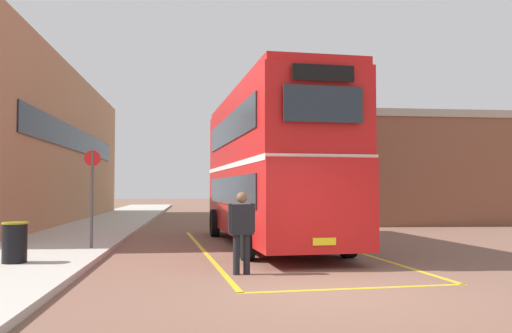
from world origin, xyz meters
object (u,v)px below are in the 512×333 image
(bus_stop_sign, at_px, (92,189))
(double_decker_bus, at_px, (269,165))
(pedestrian_boarding, at_px, (242,227))
(litter_bin, at_px, (15,242))
(single_deck_bus, at_px, (275,190))

(bus_stop_sign, bearing_deg, double_decker_bus, 15.45)
(pedestrian_boarding, relative_size, litter_bin, 1.90)
(pedestrian_boarding, distance_m, litter_bin, 5.06)
(pedestrian_boarding, height_order, bus_stop_sign, bus_stop_sign)
(double_decker_bus, height_order, single_deck_bus, double_decker_bus)
(double_decker_bus, relative_size, litter_bin, 12.15)
(single_deck_bus, relative_size, litter_bin, 9.36)
(pedestrian_boarding, height_order, litter_bin, pedestrian_boarding)
(double_decker_bus, relative_size, single_deck_bus, 1.30)
(pedestrian_boarding, relative_size, bus_stop_sign, 0.63)
(double_decker_bus, bearing_deg, pedestrian_boarding, -103.74)
(double_decker_bus, height_order, pedestrian_boarding, double_decker_bus)
(single_deck_bus, bearing_deg, pedestrian_boarding, -100.43)
(bus_stop_sign, bearing_deg, pedestrian_boarding, -47.71)
(single_deck_bus, bearing_deg, double_decker_bus, -99.26)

